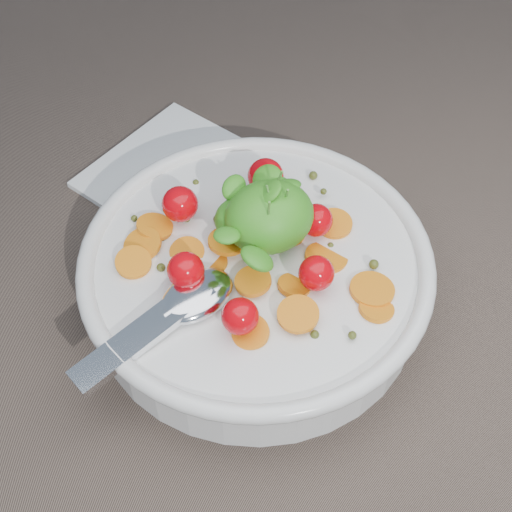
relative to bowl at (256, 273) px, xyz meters
name	(u,v)px	position (x,y,z in m)	size (l,w,h in m)	color
ground	(228,308)	(-0.03, 0.00, -0.03)	(6.00, 6.00, 0.00)	brown
bowl	(256,273)	(0.00, 0.00, 0.00)	(0.32, 0.29, 0.13)	white
napkin	(173,171)	(-0.01, 0.18, -0.03)	(0.16, 0.14, 0.01)	white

